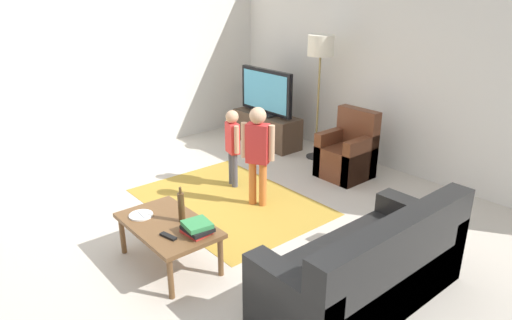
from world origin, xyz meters
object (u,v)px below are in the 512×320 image
object	(u,v)px
book_stack	(197,228)
plate	(141,215)
tv	(266,92)
armchair	(348,155)
floor_lamp	(321,52)
coffee_table	(168,228)
child_center	(258,148)
tv_stand	(267,129)
tv_remote	(168,236)
bottle	(181,207)
child_near_tv	(233,141)
couch	(370,273)

from	to	relation	value
book_stack	plate	bearing A→B (deg)	-159.10
tv	armchair	xyz separation A→B (m)	(1.70, -0.02, -0.55)
floor_lamp	coffee_table	xyz separation A→B (m)	(1.06, -3.09, -1.17)
child_center	coffee_table	distance (m)	1.50
tv_stand	plate	size ratio (longest dim) A/B	5.45
child_center	tv_remote	size ratio (longest dim) A/B	6.91
child_center	bottle	distance (m)	1.37
child_center	coffee_table	xyz separation A→B (m)	(0.41, -1.41, -0.34)
tv	armchair	size ratio (longest dim) A/B	1.22
tv	armchair	bearing A→B (deg)	-0.63
child_near_tv	tv_remote	distance (m)	2.07
child_center	floor_lamp	bearing A→B (deg)	111.07
tv_stand	child_center	distance (m)	2.25
child_near_tv	book_stack	xyz separation A→B (m)	(1.35, -1.41, -0.13)
tv	child_near_tv	xyz separation A→B (m)	(0.96, -1.39, -0.25)
couch	book_stack	world-z (taller)	couch
tv	child_near_tv	world-z (taller)	tv
book_stack	plate	xyz separation A→B (m)	(-0.60, -0.23, -0.04)
tv	plate	xyz separation A→B (m)	(1.72, -3.04, -0.42)
couch	plate	bearing A→B (deg)	-149.88
tv	floor_lamp	world-z (taller)	floor_lamp
child_near_tv	coffee_table	bearing A→B (deg)	-55.84
tv_stand	floor_lamp	world-z (taller)	floor_lamp
couch	coffee_table	size ratio (longest dim) A/B	1.80
child_near_tv	child_center	xyz separation A→B (m)	(0.62, -0.12, 0.11)
bottle	plate	size ratio (longest dim) A/B	1.53
plate	bottle	bearing A→B (deg)	36.05
floor_lamp	book_stack	xyz separation A→B (m)	(1.38, -2.98, -1.07)
floor_lamp	child_center	distance (m)	1.99
tv_stand	armchair	bearing A→B (deg)	-1.33
tv	coffee_table	size ratio (longest dim) A/B	1.10
tv_stand	child_near_tv	xyz separation A→B (m)	(0.96, -1.42, 0.35)
tv_stand	bottle	distance (m)	3.50
child_center	coffee_table	world-z (taller)	child_center
child_near_tv	plate	size ratio (longest dim) A/B	4.52
coffee_table	bottle	distance (m)	0.23
floor_lamp	bottle	distance (m)	3.32
child_center	bottle	world-z (taller)	child_center
couch	child_near_tv	distance (m)	2.65
armchair	child_near_tv	size ratio (longest dim) A/B	0.91
child_near_tv	tv_remote	world-z (taller)	child_near_tv
couch	armchair	distance (m)	2.69
tv_stand	armchair	distance (m)	1.70
coffee_table	book_stack	xyz separation A→B (m)	(0.32, 0.11, 0.10)
book_stack	plate	world-z (taller)	book_stack
book_stack	tv_remote	size ratio (longest dim) A/B	1.51
floor_lamp	plate	size ratio (longest dim) A/B	8.09
child_center	book_stack	distance (m)	1.51
child_near_tv	bottle	world-z (taller)	child_near_tv
floor_lamp	plate	bearing A→B (deg)	-76.36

